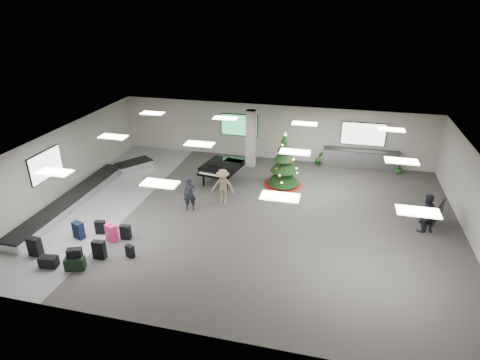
% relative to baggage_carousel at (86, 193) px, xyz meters
% --- Properties ---
extents(ground, '(18.00, 18.00, 0.00)m').
position_rel_baggage_carousel_xyz_m(ground, '(7.84, 0.08, -0.21)').
color(ground, '#363231').
rests_on(ground, ground).
extents(room_envelope, '(18.02, 14.02, 3.21)m').
position_rel_baggage_carousel_xyz_m(room_envelope, '(7.46, 0.75, 2.12)').
color(room_envelope, '#A9A69A').
rests_on(room_envelope, ground).
extents(baggage_carousel, '(2.28, 9.71, 0.43)m').
position_rel_baggage_carousel_xyz_m(baggage_carousel, '(0.00, 0.00, 0.00)').
color(baggage_carousel, silver).
rests_on(baggage_carousel, ground).
extents(service_counter, '(4.05, 0.65, 1.08)m').
position_rel_baggage_carousel_xyz_m(service_counter, '(12.84, 6.73, 0.33)').
color(service_counter, silver).
rests_on(service_counter, ground).
extents(suitcase_0, '(0.56, 0.43, 0.79)m').
position_rel_baggage_carousel_xyz_m(suitcase_0, '(2.85, -4.97, 0.17)').
color(suitcase_0, black).
rests_on(suitcase_0, ground).
extents(suitcase_1, '(0.47, 0.26, 0.73)m').
position_rel_baggage_carousel_xyz_m(suitcase_1, '(3.35, -4.27, 0.14)').
color(suitcase_1, black).
rests_on(suitcase_1, ground).
extents(pink_suitcase, '(0.50, 0.39, 0.71)m').
position_rel_baggage_carousel_xyz_m(pink_suitcase, '(3.18, -3.13, 0.13)').
color(pink_suitcase, '#E41D69').
rests_on(pink_suitcase, ground).
extents(suitcase_3, '(0.41, 0.25, 0.61)m').
position_rel_baggage_carousel_xyz_m(suitcase_3, '(3.66, -2.88, 0.08)').
color(suitcase_3, black).
rests_on(suitcase_3, ground).
extents(navy_suitcase, '(0.52, 0.41, 0.73)m').
position_rel_baggage_carousel_xyz_m(navy_suitcase, '(1.83, -3.28, 0.14)').
color(navy_suitcase, black).
rests_on(navy_suitcase, ground).
extents(suitcase_5, '(0.51, 0.30, 0.77)m').
position_rel_baggage_carousel_xyz_m(suitcase_5, '(0.97, -4.70, 0.16)').
color(suitcase_5, black).
rests_on(suitcase_5, ground).
extents(green_duffel, '(0.75, 0.54, 0.48)m').
position_rel_baggage_carousel_xyz_m(green_duffel, '(2.88, -5.08, 0.01)').
color(green_duffel, black).
rests_on(green_duffel, ground).
extents(suitcase_7, '(0.37, 0.28, 0.50)m').
position_rel_baggage_carousel_xyz_m(suitcase_7, '(4.41, -3.95, 0.03)').
color(suitcase_7, black).
rests_on(suitcase_7, ground).
extents(suitcase_8, '(0.42, 0.29, 0.59)m').
position_rel_baggage_carousel_xyz_m(suitcase_8, '(2.47, -2.77, 0.07)').
color(suitcase_8, black).
rests_on(suitcase_8, ground).
extents(black_duffel, '(0.67, 0.43, 0.43)m').
position_rel_baggage_carousel_xyz_m(black_duffel, '(1.88, -5.17, -0.01)').
color(black_duffel, black).
rests_on(black_duffel, ground).
extents(christmas_tree, '(1.98, 1.98, 2.83)m').
position_rel_baggage_carousel_xyz_m(christmas_tree, '(8.99, 3.59, 0.75)').
color(christmas_tree, maroon).
rests_on(christmas_tree, ground).
extents(grand_piano, '(1.97, 2.38, 1.22)m').
position_rel_baggage_carousel_xyz_m(grand_piano, '(5.87, 3.02, 0.66)').
color(grand_piano, black).
rests_on(grand_piano, ground).
extents(bench, '(1.17, 1.68, 1.01)m').
position_rel_baggage_carousel_xyz_m(bench, '(15.64, 1.03, 0.36)').
color(bench, black).
rests_on(bench, ground).
extents(traveler_a, '(0.65, 0.52, 1.56)m').
position_rel_baggage_carousel_xyz_m(traveler_a, '(5.32, -0.02, 0.57)').
color(traveler_a, black).
rests_on(traveler_a, ground).
extents(traveler_b, '(1.11, 0.67, 1.68)m').
position_rel_baggage_carousel_xyz_m(traveler_b, '(6.57, 0.97, 0.63)').
color(traveler_b, '#887354').
rests_on(traveler_b, ground).
extents(traveler_bench, '(0.99, 0.88, 1.68)m').
position_rel_baggage_carousel_xyz_m(traveler_bench, '(15.16, 0.52, 0.63)').
color(traveler_bench, black).
rests_on(traveler_bench, ground).
extents(potted_plant_left, '(0.58, 0.54, 0.85)m').
position_rel_baggage_carousel_xyz_m(potted_plant_left, '(10.59, 6.58, 0.21)').
color(potted_plant_left, '#1D4716').
rests_on(potted_plant_left, ground).
extents(potted_plant_right, '(0.50, 0.50, 0.71)m').
position_rel_baggage_carousel_xyz_m(potted_plant_right, '(14.87, 6.48, 0.14)').
color(potted_plant_right, '#1D4716').
rests_on(potted_plant_right, ground).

